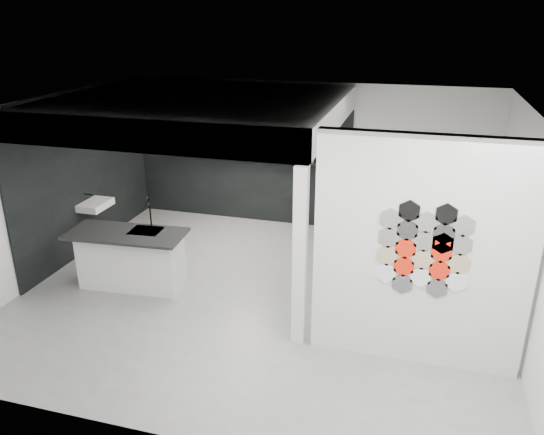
{
  "coord_description": "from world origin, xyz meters",
  "views": [
    {
      "loc": [
        2.07,
        -6.73,
        3.99
      ],
      "look_at": [
        0.1,
        0.3,
        1.15
      ],
      "focal_mm": 35.0,
      "sensor_mm": 36.0,
      "label": 1
    }
  ],
  "objects_px": {
    "kettle": "(298,158)",
    "glass_bowl": "(310,160)",
    "stockpot": "(189,149)",
    "utensil_cup": "(199,152)",
    "wall_basin": "(95,205)",
    "partition_panel": "(420,255)",
    "kitchen_island": "(131,258)",
    "glass_vase": "(311,158)",
    "bottle_dark": "(231,153)"
  },
  "relations": [
    {
      "from": "glass_bowl",
      "to": "kitchen_island",
      "type": "bearing_deg",
      "value": -124.27
    },
    {
      "from": "wall_basin",
      "to": "glass_bowl",
      "type": "xyz_separation_m",
      "value": [
        3.38,
        2.07,
        0.52
      ]
    },
    {
      "from": "partition_panel",
      "to": "glass_bowl",
      "type": "xyz_separation_m",
      "value": [
        -2.09,
        3.87,
        -0.03
      ]
    },
    {
      "from": "partition_panel",
      "to": "glass_bowl",
      "type": "distance_m",
      "value": 4.39
    },
    {
      "from": "kettle",
      "to": "utensil_cup",
      "type": "relative_size",
      "value": 1.55
    },
    {
      "from": "stockpot",
      "to": "glass_vase",
      "type": "height_order",
      "value": "stockpot"
    },
    {
      "from": "partition_panel",
      "to": "glass_bowl",
      "type": "bearing_deg",
      "value": 118.36
    },
    {
      "from": "bottle_dark",
      "to": "stockpot",
      "type": "bearing_deg",
      "value": 180.0
    },
    {
      "from": "kitchen_island",
      "to": "partition_panel",
      "type": "bearing_deg",
      "value": -14.13
    },
    {
      "from": "kitchen_island",
      "to": "kettle",
      "type": "height_order",
      "value": "kettle"
    },
    {
      "from": "glass_bowl",
      "to": "glass_vase",
      "type": "xyz_separation_m",
      "value": [
        0.01,
        0.0,
        0.03
      ]
    },
    {
      "from": "glass_vase",
      "to": "partition_panel",
      "type": "bearing_deg",
      "value": -61.77
    },
    {
      "from": "kitchen_island",
      "to": "glass_vase",
      "type": "height_order",
      "value": "glass_vase"
    },
    {
      "from": "wall_basin",
      "to": "glass_bowl",
      "type": "height_order",
      "value": "glass_bowl"
    },
    {
      "from": "wall_basin",
      "to": "kettle",
      "type": "distance_m",
      "value": 3.8
    },
    {
      "from": "kitchen_island",
      "to": "kettle",
      "type": "xyz_separation_m",
      "value": [
        1.89,
        3.12,
        0.91
      ]
    },
    {
      "from": "stockpot",
      "to": "kettle",
      "type": "height_order",
      "value": "stockpot"
    },
    {
      "from": "glass_bowl",
      "to": "bottle_dark",
      "type": "distance_m",
      "value": 1.59
    },
    {
      "from": "kettle",
      "to": "stockpot",
      "type": "bearing_deg",
      "value": -173.76
    },
    {
      "from": "kettle",
      "to": "glass_bowl",
      "type": "distance_m",
      "value": 0.24
    },
    {
      "from": "partition_panel",
      "to": "bottle_dark",
      "type": "distance_m",
      "value": 5.34
    },
    {
      "from": "wall_basin",
      "to": "utensil_cup",
      "type": "height_order",
      "value": "utensil_cup"
    },
    {
      "from": "stockpot",
      "to": "glass_vase",
      "type": "distance_m",
      "value": 2.52
    },
    {
      "from": "glass_vase",
      "to": "bottle_dark",
      "type": "bearing_deg",
      "value": 180.0
    },
    {
      "from": "wall_basin",
      "to": "utensil_cup",
      "type": "distance_m",
      "value": 2.4
    },
    {
      "from": "kettle",
      "to": "bottle_dark",
      "type": "xyz_separation_m",
      "value": [
        -1.36,
        0.0,
        -0.0
      ]
    },
    {
      "from": "stockpot",
      "to": "kettle",
      "type": "distance_m",
      "value": 2.27
    },
    {
      "from": "wall_basin",
      "to": "glass_bowl",
      "type": "relative_size",
      "value": 4.21
    },
    {
      "from": "partition_panel",
      "to": "glass_vase",
      "type": "bearing_deg",
      "value": 118.23
    },
    {
      "from": "utensil_cup",
      "to": "stockpot",
      "type": "bearing_deg",
      "value": 180.0
    },
    {
      "from": "bottle_dark",
      "to": "utensil_cup",
      "type": "distance_m",
      "value": 0.68
    },
    {
      "from": "wall_basin",
      "to": "bottle_dark",
      "type": "xyz_separation_m",
      "value": [
        1.78,
        2.07,
        0.54
      ]
    },
    {
      "from": "kitchen_island",
      "to": "glass_vase",
      "type": "relative_size",
      "value": 11.23
    },
    {
      "from": "wall_basin",
      "to": "utensil_cup",
      "type": "bearing_deg",
      "value": 61.83
    },
    {
      "from": "partition_panel",
      "to": "utensil_cup",
      "type": "bearing_deg",
      "value": 138.44
    },
    {
      "from": "partition_panel",
      "to": "glass_vase",
      "type": "xyz_separation_m",
      "value": [
        -2.08,
        3.87,
        0.0
      ]
    },
    {
      "from": "glass_vase",
      "to": "wall_basin",
      "type": "bearing_deg",
      "value": -148.65
    },
    {
      "from": "wall_basin",
      "to": "kettle",
      "type": "xyz_separation_m",
      "value": [
        3.14,
        2.07,
        0.54
      ]
    },
    {
      "from": "kettle",
      "to": "bottle_dark",
      "type": "distance_m",
      "value": 1.36
    },
    {
      "from": "wall_basin",
      "to": "partition_panel",
      "type": "bearing_deg",
      "value": -18.23
    },
    {
      "from": "utensil_cup",
      "to": "wall_basin",
      "type": "bearing_deg",
      "value": -118.17
    },
    {
      "from": "partition_panel",
      "to": "kitchen_island",
      "type": "relative_size",
      "value": 1.55
    },
    {
      "from": "kettle",
      "to": "utensil_cup",
      "type": "xyz_separation_m",
      "value": [
        -2.04,
        0.0,
        -0.02
      ]
    },
    {
      "from": "wall_basin",
      "to": "kettle",
      "type": "relative_size",
      "value": 3.72
    },
    {
      "from": "partition_panel",
      "to": "stockpot",
      "type": "bearing_deg",
      "value": 139.91
    },
    {
      "from": "glass_bowl",
      "to": "utensil_cup",
      "type": "bearing_deg",
      "value": 180.0
    },
    {
      "from": "kettle",
      "to": "utensil_cup",
      "type": "distance_m",
      "value": 2.04
    },
    {
      "from": "stockpot",
      "to": "glass_vase",
      "type": "xyz_separation_m",
      "value": [
        2.52,
        0.0,
        -0.02
      ]
    },
    {
      "from": "glass_bowl",
      "to": "bottle_dark",
      "type": "relative_size",
      "value": 1.04
    },
    {
      "from": "partition_panel",
      "to": "utensil_cup",
      "type": "distance_m",
      "value": 5.83
    }
  ]
}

